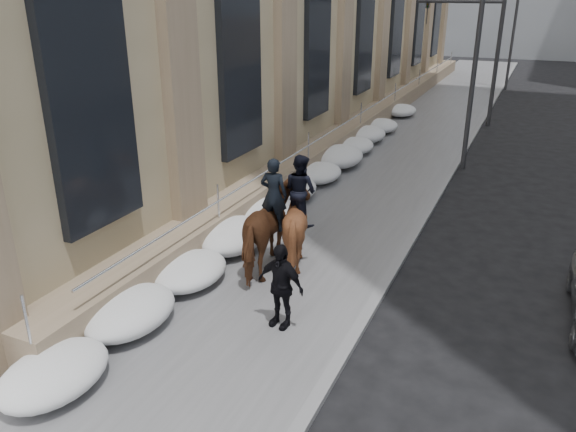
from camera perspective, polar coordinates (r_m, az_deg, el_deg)
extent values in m
plane|color=black|center=(10.98, -9.47, -13.27)|extent=(140.00, 140.00, 0.00)
cube|color=#5A5A5D|center=(19.14, 7.03, 2.81)|extent=(5.00, 80.00, 0.12)
cube|color=slate|center=(18.60, 14.74, 1.66)|extent=(0.24, 80.00, 0.12)
cube|color=#816D53|center=(28.93, 8.85, 10.05)|extent=(1.10, 44.00, 0.90)
cylinder|color=silver|center=(28.65, 9.84, 11.71)|extent=(0.06, 42.00, 0.06)
cube|color=black|center=(21.95, 3.01, 15.95)|extent=(0.20, 2.20, 4.50)
cylinder|color=#2D2D30|center=(21.59, 18.51, 14.80)|extent=(0.18, 0.18, 8.00)
cylinder|color=#2D2D30|center=(41.47, 21.98, 17.28)|extent=(0.18, 0.18, 8.00)
cylinder|color=#2D2D30|center=(29.61, 20.38, 14.26)|extent=(0.20, 0.20, 6.00)
cylinder|color=#2D2D30|center=(29.65, 17.07, 20.12)|extent=(4.00, 0.16, 0.16)
imported|color=black|center=(29.91, 13.95, 19.46)|extent=(0.18, 0.22, 1.10)
ellipsoid|color=white|center=(11.50, -15.76, -9.36)|extent=(1.50, 2.10, 0.68)
ellipsoid|color=white|center=(14.35, -5.58, -1.99)|extent=(1.60, 2.20, 0.72)
ellipsoid|color=white|center=(17.73, 0.49, 2.72)|extent=(1.40, 2.00, 0.64)
ellipsoid|color=white|center=(21.23, 5.24, 6.05)|extent=(1.70, 2.30, 0.76)
ellipsoid|color=white|center=(24.96, 8.09, 8.21)|extent=(1.50, 2.10, 0.66)
imported|color=#422414|center=(12.92, -1.44, -1.44)|extent=(1.40, 2.56, 2.06)
imported|color=black|center=(12.75, -1.18, 2.11)|extent=(0.67, 0.49, 1.72)
imported|color=#4A2815|center=(13.38, 0.77, -0.82)|extent=(2.14, 2.25, 1.96)
imported|color=black|center=(13.23, 1.04, 2.61)|extent=(1.02, 0.92, 1.72)
imported|color=black|center=(10.89, -0.79, -7.08)|extent=(1.08, 0.59, 1.74)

